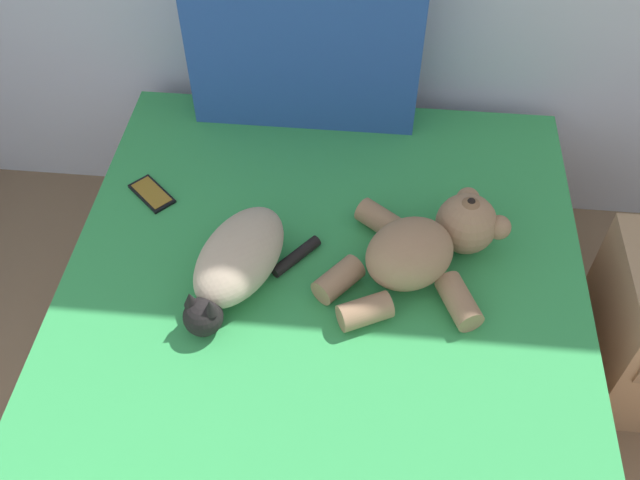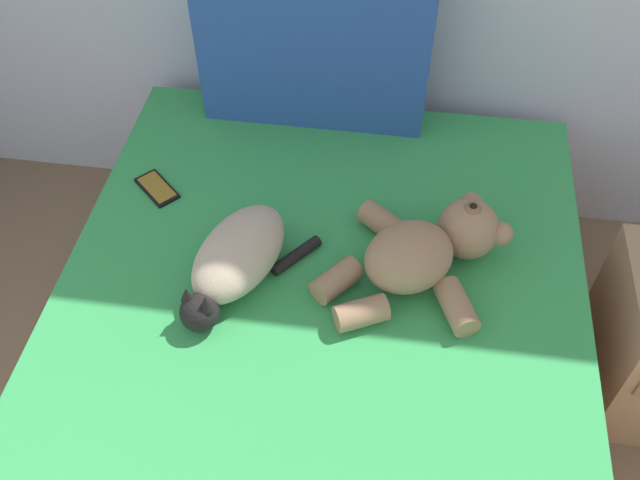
% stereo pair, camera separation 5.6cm
% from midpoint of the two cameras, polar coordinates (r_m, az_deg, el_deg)
% --- Properties ---
extents(bed, '(1.44, 1.90, 0.52)m').
position_cam_midpoint_polar(bed, '(1.97, -1.03, -11.87)').
color(bed, '#9E7A56').
rests_on(bed, ground_plane).
extents(patterned_cushion, '(0.70, 0.15, 0.49)m').
position_cam_midpoint_polar(patterned_cushion, '(2.18, -2.04, 15.34)').
color(patterned_cushion, '#264C99').
rests_on(patterned_cushion, bed).
extents(cat, '(0.35, 0.42, 0.15)m').
position_cam_midpoint_polar(cat, '(1.80, -7.74, -1.83)').
color(cat, tan).
rests_on(cat, bed).
extents(teddy_bear, '(0.51, 0.46, 0.18)m').
position_cam_midpoint_polar(teddy_bear, '(1.83, 7.80, -0.55)').
color(teddy_bear, '#937051').
rests_on(teddy_bear, bed).
extents(cell_phone, '(0.16, 0.15, 0.01)m').
position_cam_midpoint_polar(cell_phone, '(2.11, -14.36, 3.69)').
color(cell_phone, black).
rests_on(cell_phone, bed).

